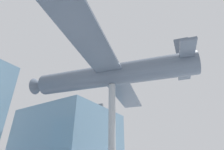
# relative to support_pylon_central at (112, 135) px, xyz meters

# --- Properties ---
(glass_pavilion_right) EXTENTS (11.93, 12.75, 10.27)m
(glass_pavilion_right) POSITION_rel_support_pylon_central_xyz_m (9.72, 13.64, 0.98)
(glass_pavilion_right) COLOR #60849E
(glass_pavilion_right) RESTS_ON ground_plane
(support_pylon_central) EXTENTS (0.53, 0.53, 7.74)m
(support_pylon_central) POSITION_rel_support_pylon_central_xyz_m (0.00, 0.00, 0.00)
(support_pylon_central) COLOR #999EA3
(support_pylon_central) RESTS_ON ground_plane
(suspended_airplane) EXTENTS (17.89, 14.72, 3.28)m
(suspended_airplane) POSITION_rel_support_pylon_central_xyz_m (-0.05, 0.20, 4.79)
(suspended_airplane) COLOR #4C5666
(suspended_airplane) RESTS_ON support_pylon_central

